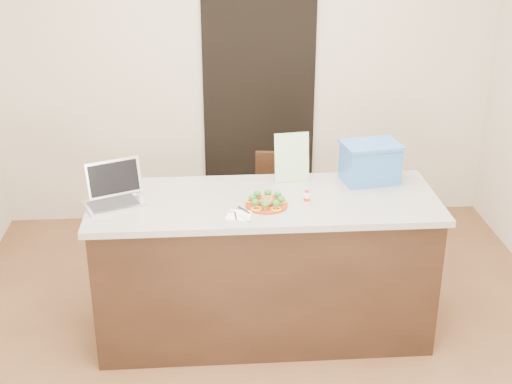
{
  "coord_description": "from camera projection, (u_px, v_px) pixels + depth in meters",
  "views": [
    {
      "loc": [
        -0.33,
        -3.57,
        2.64
      ],
      "look_at": [
        -0.05,
        0.2,
        0.99
      ],
      "focal_mm": 50.0,
      "sensor_mm": 36.0,
      "label": 1
    }
  ],
  "objects": [
    {
      "name": "napkin",
      "position": [
        239.0,
        215.0,
        3.99
      ],
      "size": [
        0.16,
        0.16,
        0.01
      ],
      "primitive_type": "cube",
      "rotation": [
        0.0,
        0.0,
        -0.25
      ],
      "color": "white",
      "rests_on": "island"
    },
    {
      "name": "doorway",
      "position": [
        259.0,
        102.0,
        5.76
      ],
      "size": [
        0.9,
        0.02,
        2.0
      ],
      "primitive_type": "cube",
      "color": "black",
      "rests_on": "ground"
    },
    {
      "name": "ground",
      "position": [
        267.0,
        353.0,
        4.34
      ],
      "size": [
        4.0,
        4.0,
        0.0
      ],
      "primitive_type": "plane",
      "color": "brown",
      "rests_on": "ground"
    },
    {
      "name": "yogurt_bottle",
      "position": [
        307.0,
        198.0,
        4.14
      ],
      "size": [
        0.04,
        0.04,
        0.08
      ],
      "rotation": [
        0.0,
        0.0,
        0.31
      ],
      "color": "silver",
      "rests_on": "island"
    },
    {
      "name": "fork",
      "position": [
        235.0,
        214.0,
        3.99
      ],
      "size": [
        0.03,
        0.13,
        0.0
      ],
      "rotation": [
        0.0,
        0.0,
        0.04
      ],
      "color": "#B2B1B6",
      "rests_on": "napkin"
    },
    {
      "name": "meatballs",
      "position": [
        267.0,
        201.0,
        4.1
      ],
      "size": [
        0.1,
        0.1,
        0.04
      ],
      "color": "olive",
      "rests_on": "plate"
    },
    {
      "name": "island",
      "position": [
        264.0,
        266.0,
        4.39
      ],
      "size": [
        2.06,
        0.76,
        0.92
      ],
      "color": "black",
      "rests_on": "ground"
    },
    {
      "name": "laptop",
      "position": [
        114.0,
        191.0,
        4.15
      ],
      "size": [
        0.39,
        0.37,
        0.23
      ],
      "rotation": [
        0.0,
        0.0,
        0.41
      ],
      "color": "silver",
      "rests_on": "island"
    },
    {
      "name": "chair",
      "position": [
        283.0,
        204.0,
        5.16
      ],
      "size": [
        0.42,
        0.42,
        0.86
      ],
      "rotation": [
        0.0,
        0.0,
        -0.11
      ],
      "color": "#331D0F",
      "rests_on": "ground"
    },
    {
      "name": "blue_box",
      "position": [
        370.0,
        162.0,
        4.4
      ],
      "size": [
        0.38,
        0.3,
        0.25
      ],
      "rotation": [
        0.0,
        0.0,
        0.16
      ],
      "color": "#2E64A9",
      "rests_on": "island"
    },
    {
      "name": "room_shell",
      "position": [
        269.0,
        95.0,
        3.69
      ],
      "size": [
        4.0,
        4.0,
        4.0
      ],
      "color": "white",
      "rests_on": "ground"
    },
    {
      "name": "pepper_rings",
      "position": [
        267.0,
        203.0,
        4.1
      ],
      "size": [
        0.24,
        0.24,
        0.01
      ],
      "color": "yellow",
      "rests_on": "plate"
    },
    {
      "name": "broccoli",
      "position": [
        267.0,
        198.0,
        4.09
      ],
      "size": [
        0.21,
        0.21,
        0.04
      ],
      "color": "#235316",
      "rests_on": "plate"
    },
    {
      "name": "leaflet",
      "position": [
        292.0,
        157.0,
        4.4
      ],
      "size": [
        0.22,
        0.07,
        0.31
      ],
      "primitive_type": "cube",
      "rotation": [
        -0.14,
        0.0,
        0.11
      ],
      "color": "white",
      "rests_on": "island"
    },
    {
      "name": "knife",
      "position": [
        245.0,
        215.0,
        3.97
      ],
      "size": [
        0.08,
        0.2,
        0.01
      ],
      "rotation": [
        0.0,
        0.0,
        0.56
      ],
      "color": "silver",
      "rests_on": "napkin"
    },
    {
      "name": "plate",
      "position": [
        267.0,
        204.0,
        4.11
      ],
      "size": [
        0.25,
        0.25,
        0.02
      ],
      "rotation": [
        0.0,
        0.0,
        0.35
      ],
      "color": "#95280D",
      "rests_on": "island"
    }
  ]
}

